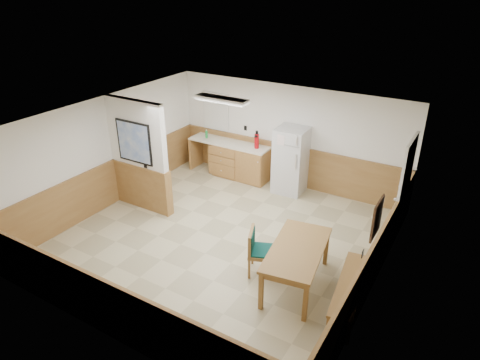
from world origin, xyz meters
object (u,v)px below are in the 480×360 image
Objects in this scene: dining_table at (297,253)px; fire_extinguisher at (257,141)px; refrigerator at (291,160)px; dining_chair at (258,248)px; soap_bottle at (207,134)px; dining_bench at (349,288)px.

fire_extinguisher reaches higher than dining_table.
dining_chair is at bearing -77.83° from refrigerator.
dining_table is (1.58, -3.16, -0.15)m from refrigerator.
refrigerator reaches higher than soap_bottle.
dining_table is 0.75m from dining_chair.
dining_chair is (-0.73, -0.02, -0.16)m from dining_table.
dining_chair is (0.85, -3.18, -0.31)m from refrigerator.
refrigerator is at bearing 83.59° from dining_chair.
fire_extinguisher is at bearing 97.87° from dining_chair.
dining_chair is 1.89× the size of fire_extinguisher.
fire_extinguisher is at bearing 173.40° from refrigerator.
refrigerator is 3.57× the size of fire_extinguisher.
refrigerator is 2.45m from soap_bottle.
fire_extinguisher is at bearing 129.33° from dining_bench.
dining_chair is 4.62m from soap_bottle.
refrigerator reaches higher than dining_chair.
fire_extinguisher is at bearing 119.43° from dining_table.
soap_bottle is at bearing 114.44° from dining_chair.
soap_bottle is at bearing 139.47° from dining_bench.
refrigerator is at bearing 120.66° from dining_bench.
soap_bottle is at bearing 132.80° from dining_table.
dining_chair is 3.76m from fire_extinguisher.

